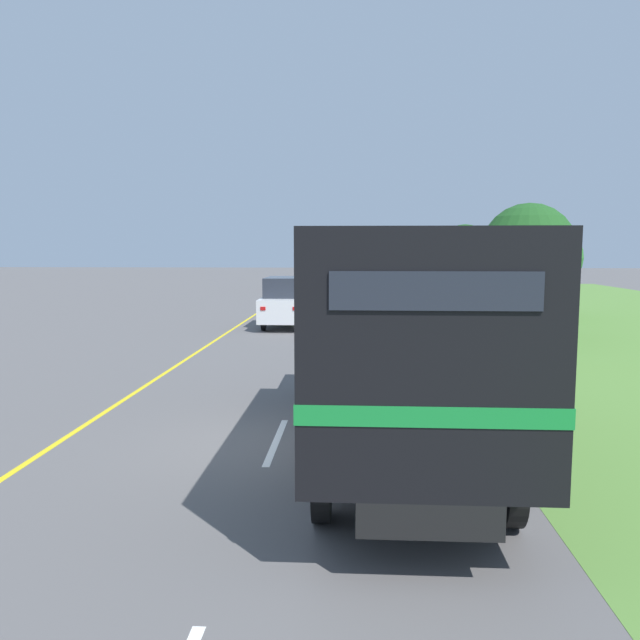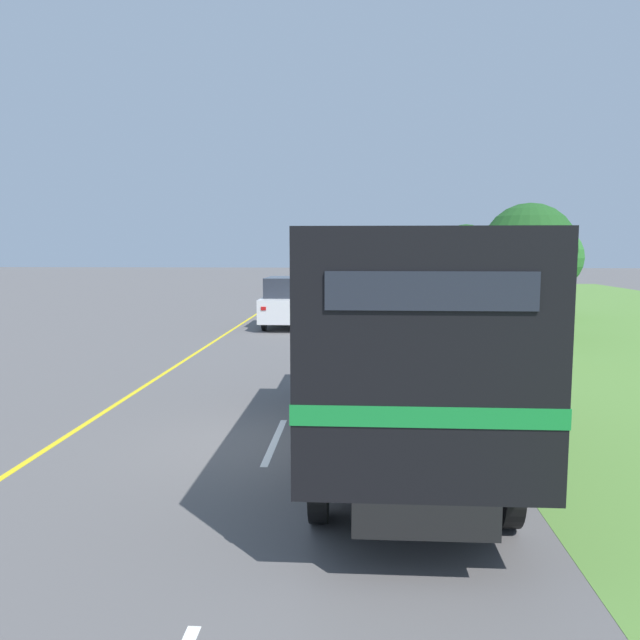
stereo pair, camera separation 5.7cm
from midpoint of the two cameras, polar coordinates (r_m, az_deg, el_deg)
name	(u,v)px [view 2 (the right image)]	position (r m, az deg, el deg)	size (l,w,h in m)	color
ground_plane	(273,444)	(10.74, -4.12, -11.27)	(200.00, 200.00, 0.00)	#5B5959
edge_line_yellow	(244,322)	(28.19, -6.92, -0.21)	(0.12, 65.07, 0.01)	yellow
centre_dash_near	(275,441)	(10.92, -3.99, -10.95)	(0.12, 2.60, 0.01)	white
centre_dash_mid_a	(306,368)	(17.29, -1.15, -4.40)	(0.12, 2.60, 0.01)	white
centre_dash_mid_b	(321,335)	(23.79, 0.13, -1.40)	(0.12, 2.60, 0.01)	white
centre_dash_far	(329,317)	(30.33, 0.86, 0.31)	(0.12, 2.60, 0.01)	white
centre_dash_farthest	(334,305)	(36.90, 1.32, 1.42)	(0.12, 2.60, 0.01)	white
horse_trailer_truck	(399,332)	(9.97, 7.44, -1.10)	(2.61, 8.87, 3.49)	black
lead_car_white	(286,302)	(26.41, -3.06, 1.65)	(1.80, 4.55, 2.10)	black
lead_car_blue_ahead	(367,285)	(39.20, 4.34, 3.21)	(1.80, 4.48, 2.07)	black
lead_car_red_ahead	(316,277)	(50.19, -0.34, 3.94)	(1.80, 4.14, 2.06)	black
highway_sign	(533,297)	(19.72, 18.97, 2.01)	(2.19, 0.09, 2.88)	#9E9EA3
roadside_tree_near	(529,250)	(24.66, 18.60, 6.08)	(3.48, 3.48, 4.98)	#4C3823
roadside_tree_mid	(550,258)	(31.75, 20.33, 5.32)	(3.09, 3.09, 4.40)	brown
roadside_tree_far	(466,249)	(40.25, 13.21, 6.31)	(3.10, 3.10, 4.82)	brown
delineator_post	(483,377)	(14.03, 14.77, -5.10)	(0.08, 0.08, 0.95)	white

